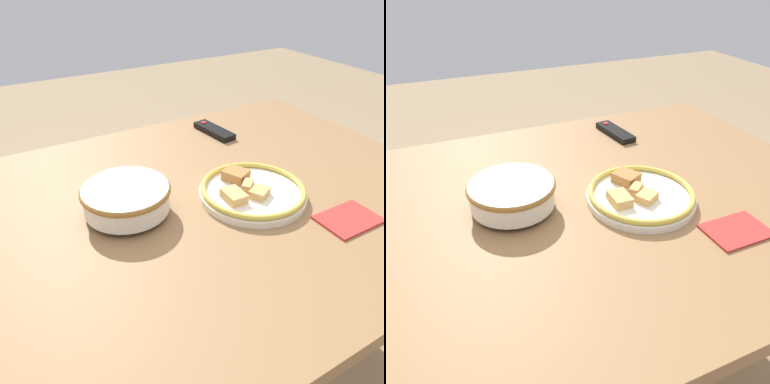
{
  "view_description": "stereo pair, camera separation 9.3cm",
  "coord_description": "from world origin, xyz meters",
  "views": [
    {
      "loc": [
        -0.37,
        -0.69,
        1.26
      ],
      "look_at": [
        0.02,
        -0.02,
        0.76
      ],
      "focal_mm": 35.0,
      "sensor_mm": 36.0,
      "label": 1
    },
    {
      "loc": [
        -0.29,
        -0.73,
        1.26
      ],
      "look_at": [
        0.02,
        -0.02,
        0.76
      ],
      "focal_mm": 35.0,
      "sensor_mm": 36.0,
      "label": 2
    }
  ],
  "objects": [
    {
      "name": "dining_table",
      "position": [
        0.0,
        0.0,
        0.65
      ],
      "size": [
        1.51,
        1.02,
        0.72
      ],
      "color": "olive",
      "rests_on": "ground_plane"
    },
    {
      "name": "tv_remote",
      "position": [
        0.31,
        0.33,
        0.73
      ],
      "size": [
        0.07,
        0.18,
        0.02
      ],
      "rotation": [
        0.0,
        0.0,
        0.11
      ],
      "color": "black",
      "rests_on": "dining_table"
    },
    {
      "name": "ground_plane",
      "position": [
        0.0,
        0.0,
        0.0
      ],
      "size": [
        8.0,
        8.0,
        0.0
      ],
      "primitive_type": "plane",
      "color": "#9E8460"
    },
    {
      "name": "food_plate",
      "position": [
        0.17,
        -0.06,
        0.74
      ],
      "size": [
        0.28,
        0.28,
        0.05
      ],
      "color": "silver",
      "rests_on": "dining_table"
    },
    {
      "name": "noodle_bowl",
      "position": [
        -0.13,
        0.03,
        0.76
      ],
      "size": [
        0.22,
        0.22,
        0.07
      ],
      "color": "silver",
      "rests_on": "dining_table"
    },
    {
      "name": "folded_napkin",
      "position": [
        0.31,
        -0.26,
        0.72
      ],
      "size": [
        0.14,
        0.1,
        0.01
      ],
      "color": "#B2332D",
      "rests_on": "dining_table"
    }
  ]
}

